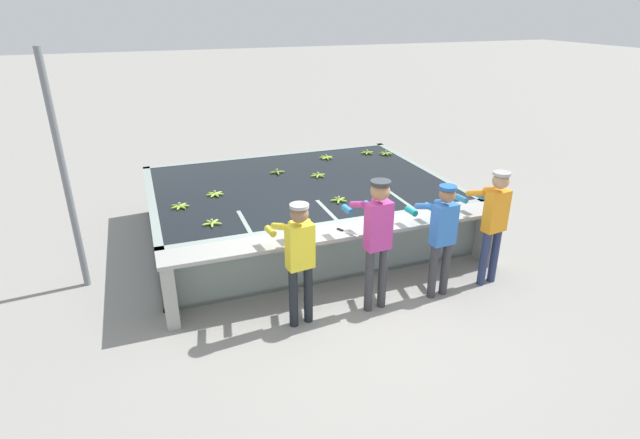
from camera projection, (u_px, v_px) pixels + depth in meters
name	position (u px, v px, depth m)	size (l,w,h in m)	color
ground_plane	(351.00, 296.00, 6.78)	(80.00, 80.00, 0.00)	gray
wash_tank	(300.00, 207.00, 8.53)	(4.86, 3.60, 0.89)	gray
work_ledge	(346.00, 246.00, 6.72)	(4.86, 0.45, 0.89)	#9E9E99
worker_0	(299.00, 253.00, 5.86)	(0.47, 0.73, 1.59)	#1E2328
worker_1	(377.00, 232.00, 6.11)	(0.44, 0.74, 1.75)	#38383D
worker_2	(441.00, 231.00, 6.45)	(0.45, 0.73, 1.57)	#38383D
worker_3	(493.00, 217.00, 6.73)	(0.47, 0.74, 1.65)	navy
banana_bunch_floating_0	(212.00, 223.00, 6.78)	(0.27, 0.27, 0.08)	#9EC642
banana_bunch_floating_1	(215.00, 194.00, 7.81)	(0.28, 0.28, 0.08)	#9EC642
banana_bunch_floating_2	(326.00, 157.00, 9.65)	(0.28, 0.28, 0.08)	#9EC642
banana_bunch_floating_3	(318.00, 175.00, 8.66)	(0.28, 0.27, 0.08)	#8CB738
banana_bunch_floating_4	(386.00, 153.00, 9.91)	(0.28, 0.28, 0.08)	#75A333
banana_bunch_floating_5	(180.00, 206.00, 7.34)	(0.28, 0.28, 0.08)	#8CB738
banana_bunch_floating_6	(277.00, 172.00, 8.82)	(0.28, 0.28, 0.08)	#75A333
banana_bunch_floating_7	(339.00, 200.00, 7.57)	(0.27, 0.27, 0.08)	#7FAD33
banana_bunch_floating_8	(367.00, 152.00, 9.97)	(0.28, 0.26, 0.08)	#7FAD33
knife_0	(344.00, 231.00, 6.55)	(0.18, 0.33, 0.02)	silver
support_post_left	(65.00, 177.00, 6.41)	(0.09, 0.09, 3.20)	slate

